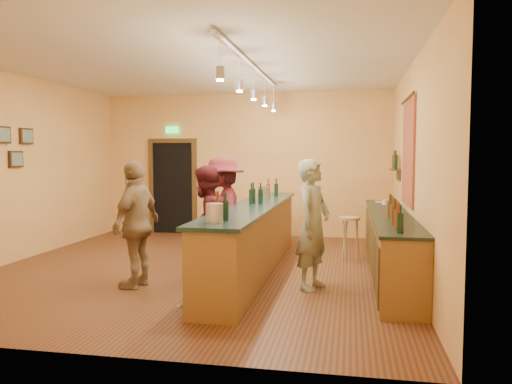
% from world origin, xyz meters
% --- Properties ---
extents(floor, '(7.00, 7.00, 0.00)m').
position_xyz_m(floor, '(0.00, 0.00, 0.00)').
color(floor, '#4F2416').
rests_on(floor, ground).
extents(ceiling, '(6.50, 7.00, 0.02)m').
position_xyz_m(ceiling, '(0.00, 0.00, 3.20)').
color(ceiling, silver).
rests_on(ceiling, wall_back).
extents(wall_back, '(6.50, 0.02, 3.20)m').
position_xyz_m(wall_back, '(0.00, 3.50, 1.60)').
color(wall_back, tan).
rests_on(wall_back, floor).
extents(wall_front, '(6.50, 0.02, 3.20)m').
position_xyz_m(wall_front, '(0.00, -3.50, 1.60)').
color(wall_front, tan).
rests_on(wall_front, floor).
extents(wall_left, '(0.02, 7.00, 3.20)m').
position_xyz_m(wall_left, '(-3.25, 0.00, 1.60)').
color(wall_left, tan).
rests_on(wall_left, floor).
extents(wall_right, '(0.02, 7.00, 3.20)m').
position_xyz_m(wall_right, '(3.25, 0.00, 1.60)').
color(wall_right, tan).
rests_on(wall_right, floor).
extents(doorway, '(1.15, 0.09, 2.48)m').
position_xyz_m(doorway, '(-1.70, 3.47, 1.13)').
color(doorway, black).
rests_on(doorway, wall_back).
extents(tapestry, '(0.03, 1.40, 1.60)m').
position_xyz_m(tapestry, '(3.23, 0.40, 1.85)').
color(tapestry, '#A42028').
rests_on(tapestry, wall_right).
extents(bottle_shelf, '(0.17, 0.55, 0.54)m').
position_xyz_m(bottle_shelf, '(3.17, 1.90, 1.67)').
color(bottle_shelf, '#432F14').
rests_on(bottle_shelf, wall_right).
extents(back_counter, '(0.60, 4.55, 1.27)m').
position_xyz_m(back_counter, '(2.97, 0.18, 0.49)').
color(back_counter, brown).
rests_on(back_counter, floor).
extents(tasting_bar, '(0.73, 5.10, 1.38)m').
position_xyz_m(tasting_bar, '(0.89, -0.00, 0.61)').
color(tasting_bar, brown).
rests_on(tasting_bar, floor).
extents(pendant_track, '(0.11, 4.60, 0.50)m').
position_xyz_m(pendant_track, '(0.89, -0.00, 2.98)').
color(pendant_track, silver).
rests_on(pendant_track, ceiling).
extents(bartender, '(0.62, 0.75, 1.77)m').
position_xyz_m(bartender, '(1.87, -0.84, 0.88)').
color(bartender, gray).
rests_on(bartender, floor).
extents(customer_a, '(0.70, 0.87, 1.67)m').
position_xyz_m(customer_a, '(0.34, -0.77, 0.84)').
color(customer_a, '#59191E').
rests_on(customer_a, floor).
extents(customer_b, '(0.57, 1.07, 1.75)m').
position_xyz_m(customer_b, '(-0.52, -1.19, 0.87)').
color(customer_b, '#997A51').
rests_on(customer_b, floor).
extents(customer_c, '(0.98, 1.31, 1.80)m').
position_xyz_m(customer_c, '(0.34, 0.24, 0.90)').
color(customer_c, '#59191E').
rests_on(customer_c, floor).
extents(bar_stool, '(0.37, 0.37, 0.76)m').
position_xyz_m(bar_stool, '(2.35, 1.07, 0.61)').
color(bar_stool, '#A8784C').
rests_on(bar_stool, floor).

